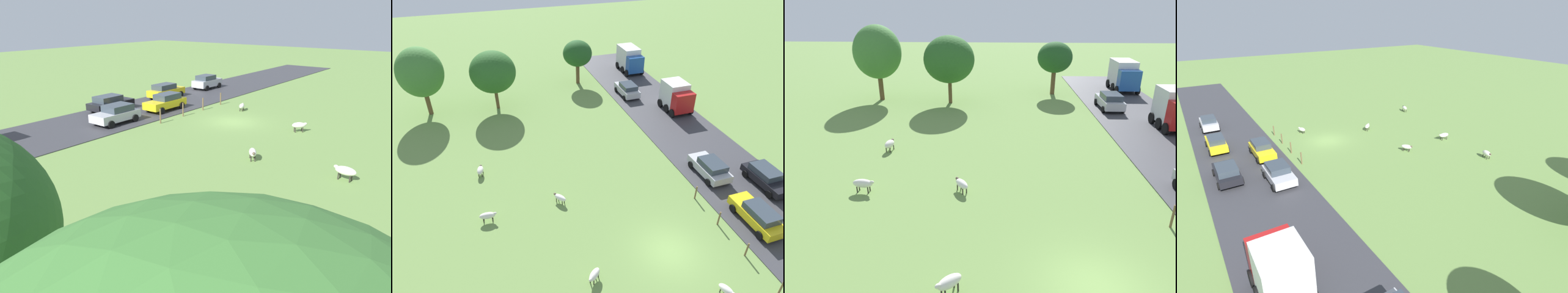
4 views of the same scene
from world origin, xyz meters
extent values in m
plane|color=#6B8E47|center=(0.00, 0.00, 0.00)|extent=(160.00, 160.00, 0.00)
cube|color=#38383D|center=(9.45, 0.00, 0.03)|extent=(8.00, 80.00, 0.06)
ellipsoid|color=white|center=(-5.90, 7.20, 0.51)|extent=(1.02, 1.18, 0.45)
ellipsoid|color=brown|center=(-6.21, 7.63, 0.61)|extent=(0.30, 0.32, 0.20)
cylinder|color=#2D2823|center=(-6.18, 7.38, 0.17)|extent=(0.07, 0.07, 0.34)
cylinder|color=#2D2823|center=(-5.98, 7.52, 0.17)|extent=(0.07, 0.07, 0.34)
cylinder|color=#2D2823|center=(-5.83, 6.87, 0.17)|extent=(0.07, 0.07, 0.34)
cylinder|color=#2D2823|center=(-5.62, 7.01, 0.17)|extent=(0.07, 0.07, 0.34)
ellipsoid|color=silver|center=(-11.74, 12.94, 0.53)|extent=(0.73, 1.17, 0.54)
ellipsoid|color=brown|center=(-11.64, 13.45, 0.65)|extent=(0.23, 0.29, 0.20)
cylinder|color=#2D2823|center=(-11.83, 13.26, 0.16)|extent=(0.07, 0.07, 0.33)
cylinder|color=#2D2823|center=(-11.54, 13.21, 0.16)|extent=(0.07, 0.07, 0.33)
cylinder|color=#2D2823|center=(-11.94, 12.67, 0.16)|extent=(0.07, 0.07, 0.33)
cylinder|color=#2D2823|center=(-11.65, 12.62, 0.16)|extent=(0.07, 0.07, 0.33)
ellipsoid|color=silver|center=(-11.63, 6.93, 0.56)|extent=(1.23, 0.61, 0.50)
ellipsoid|color=silver|center=(-11.07, 6.88, 0.67)|extent=(0.28, 0.20, 0.20)
cylinder|color=#2D2823|center=(-11.29, 7.04, 0.19)|extent=(0.07, 0.07, 0.37)
cylinder|color=#2D2823|center=(-11.32, 6.76, 0.19)|extent=(0.07, 0.07, 0.37)
cylinder|color=#2D2823|center=(-11.94, 7.10, 0.19)|extent=(0.07, 0.07, 0.37)
cylinder|color=#2D2823|center=(-11.97, 6.82, 0.19)|extent=(0.07, 0.07, 0.37)
ellipsoid|color=silver|center=(-5.69, -0.51, 0.55)|extent=(1.12, 1.08, 0.47)
ellipsoid|color=silver|center=(-6.08, -0.85, 0.66)|extent=(0.31, 0.31, 0.20)
cylinder|color=#2D2823|center=(-5.83, -0.80, 0.19)|extent=(0.07, 0.07, 0.37)
cylinder|color=#2D2823|center=(-6.00, -0.61, 0.19)|extent=(0.07, 0.07, 0.37)
cylinder|color=#2D2823|center=(-5.39, -0.40, 0.19)|extent=(0.07, 0.07, 0.37)
cylinder|color=#2D2823|center=(-5.56, -0.21, 0.19)|extent=(0.07, 0.07, 0.37)
ellipsoid|color=white|center=(1.58, -4.01, 0.46)|extent=(0.79, 1.11, 0.46)
ellipsoid|color=silver|center=(1.74, -4.46, 0.56)|extent=(0.26, 0.31, 0.20)
cylinder|color=#2D2823|center=(1.79, -4.22, 0.14)|extent=(0.07, 0.07, 0.29)
cylinder|color=#2D2823|center=(1.55, -4.31, 0.14)|extent=(0.07, 0.07, 0.29)
cylinder|color=#2D2823|center=(1.60, -3.71, 0.14)|extent=(0.07, 0.07, 0.29)
cylinder|color=#2D2823|center=(1.36, -3.79, 0.14)|extent=(0.07, 0.07, 0.29)
cylinder|color=brown|center=(4.72, -5.03, 0.61)|extent=(0.12, 0.12, 1.22)
cylinder|color=brown|center=(4.72, -1.97, 0.60)|extent=(0.12, 0.12, 1.20)
cylinder|color=brown|center=(4.72, 1.09, 0.62)|extent=(0.12, 0.12, 1.25)
cylinder|color=brown|center=(4.72, 4.14, 0.63)|extent=(0.12, 0.12, 1.25)
cube|color=yellow|center=(11.20, -4.04, 0.73)|extent=(1.73, 4.46, 0.70)
cube|color=#333D47|center=(11.20, -3.70, 1.36)|extent=(1.53, 2.46, 0.56)
cylinder|color=black|center=(12.07, -5.49, 0.38)|extent=(0.22, 0.64, 0.64)
cylinder|color=black|center=(10.34, -5.49, 0.38)|extent=(0.22, 0.64, 0.64)
cylinder|color=black|center=(12.07, -2.58, 0.38)|extent=(0.22, 0.64, 0.64)
cylinder|color=black|center=(10.34, -2.58, 0.38)|extent=(0.22, 0.64, 0.64)
cube|color=black|center=(11.42, 3.70, 0.69)|extent=(1.88, 4.42, 0.62)
cube|color=#333D47|center=(11.42, 4.03, 1.28)|extent=(1.66, 2.43, 0.56)
cylinder|color=black|center=(12.37, 2.26, 0.38)|extent=(0.22, 0.64, 0.64)
cylinder|color=black|center=(10.48, 2.26, 0.38)|extent=(0.22, 0.64, 0.64)
cylinder|color=black|center=(12.37, 5.13, 0.38)|extent=(0.22, 0.64, 0.64)
cylinder|color=black|center=(10.48, 5.13, 0.38)|extent=(0.22, 0.64, 0.64)
cube|color=#B7B7BC|center=(11.01, -11.46, 0.78)|extent=(1.80, 4.04, 0.80)
cube|color=#333D47|center=(11.01, -11.16, 1.46)|extent=(1.59, 2.22, 0.56)
cylinder|color=black|center=(11.91, -12.78, 0.38)|extent=(0.22, 0.64, 0.64)
cylinder|color=black|center=(10.10, -12.78, 0.38)|extent=(0.22, 0.64, 0.64)
cylinder|color=black|center=(11.91, -10.15, 0.38)|extent=(0.22, 0.64, 0.64)
cylinder|color=black|center=(10.10, -10.15, 0.38)|extent=(0.22, 0.64, 0.64)
cube|color=#B7B7BC|center=(7.63, 6.54, 0.72)|extent=(1.91, 4.13, 0.68)
cube|color=#333D47|center=(7.63, 6.23, 1.34)|extent=(1.68, 2.27, 0.56)
cylinder|color=black|center=(6.67, 7.88, 0.38)|extent=(0.22, 0.64, 0.64)
cylinder|color=black|center=(8.59, 7.88, 0.38)|extent=(0.22, 0.64, 0.64)
cylinder|color=black|center=(6.67, 5.20, 0.38)|extent=(0.22, 0.64, 0.64)
cylinder|color=black|center=(8.59, 5.20, 0.38)|extent=(0.22, 0.64, 0.64)
cube|color=yellow|center=(7.48, 0.39, 0.72)|extent=(1.73, 4.47, 0.67)
cube|color=#333D47|center=(7.48, 0.05, 1.33)|extent=(1.52, 2.46, 0.56)
cylinder|color=black|center=(6.62, 1.84, 0.38)|extent=(0.22, 0.64, 0.64)
cylinder|color=black|center=(8.35, 1.84, 0.38)|extent=(0.22, 0.64, 0.64)
cylinder|color=black|center=(6.62, -1.07, 0.38)|extent=(0.22, 0.64, 0.64)
cylinder|color=black|center=(8.35, -1.07, 0.38)|extent=(0.22, 0.64, 0.64)
camera|label=1|loc=(-17.23, 28.14, 8.84)|focal=36.17mm
camera|label=2|loc=(-10.46, -13.41, 19.33)|focal=31.86mm
camera|label=3|loc=(-4.11, -10.83, 10.55)|focal=32.61mm
camera|label=4|loc=(13.82, 31.49, 13.98)|focal=29.13mm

